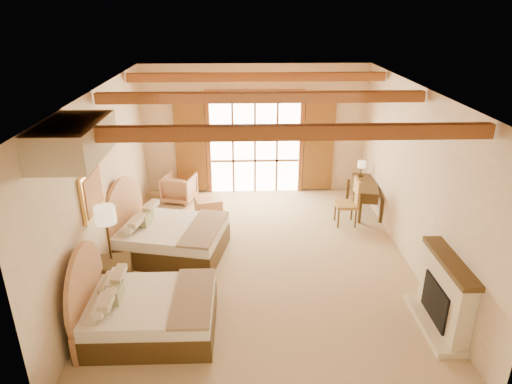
{
  "coord_description": "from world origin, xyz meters",
  "views": [
    {
      "loc": [
        -0.34,
        -7.48,
        4.51
      ],
      "look_at": [
        -0.08,
        0.2,
        1.31
      ],
      "focal_mm": 32.0,
      "sensor_mm": 36.0,
      "label": 1
    }
  ],
  "objects_px": {
    "bed_far": "(164,235)",
    "armchair": "(179,188)",
    "desk": "(364,196)",
    "bed_near": "(140,309)",
    "nightstand": "(115,278)"
  },
  "relations": [
    {
      "from": "bed_far",
      "to": "armchair",
      "type": "height_order",
      "value": "bed_far"
    },
    {
      "from": "bed_far",
      "to": "desk",
      "type": "bearing_deg",
      "value": 34.91
    },
    {
      "from": "armchair",
      "to": "desk",
      "type": "height_order",
      "value": "desk"
    },
    {
      "from": "bed_near",
      "to": "nightstand",
      "type": "distance_m",
      "value": 1.13
    },
    {
      "from": "bed_far",
      "to": "nightstand",
      "type": "xyz_separation_m",
      "value": [
        -0.6,
        -1.32,
        -0.08
      ]
    },
    {
      "from": "bed_near",
      "to": "bed_far",
      "type": "bearing_deg",
      "value": 90.29
    },
    {
      "from": "armchair",
      "to": "desk",
      "type": "relative_size",
      "value": 0.52
    },
    {
      "from": "bed_far",
      "to": "nightstand",
      "type": "relative_size",
      "value": 3.58
    },
    {
      "from": "nightstand",
      "to": "armchair",
      "type": "xyz_separation_m",
      "value": [
        0.59,
        3.87,
        0.02
      ]
    },
    {
      "from": "bed_near",
      "to": "armchair",
      "type": "distance_m",
      "value": 4.82
    },
    {
      "from": "bed_near",
      "to": "bed_far",
      "type": "height_order",
      "value": "bed_far"
    },
    {
      "from": "bed_near",
      "to": "armchair",
      "type": "height_order",
      "value": "bed_near"
    },
    {
      "from": "bed_near",
      "to": "armchair",
      "type": "relative_size",
      "value": 2.56
    },
    {
      "from": "armchair",
      "to": "bed_near",
      "type": "bearing_deg",
      "value": 105.86
    },
    {
      "from": "bed_near",
      "to": "nightstand",
      "type": "bearing_deg",
      "value": 122.76
    }
  ]
}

